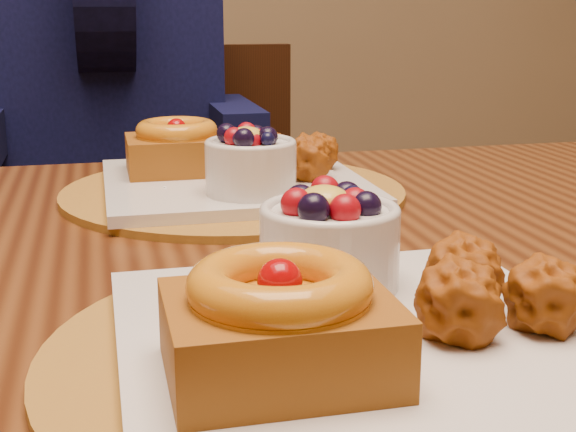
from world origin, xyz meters
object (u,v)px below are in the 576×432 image
object	(u,v)px
place_setting_near	(350,315)
diner	(105,53)
dining_table	(277,336)
chair_far	(200,244)
place_setting_far	(231,173)

from	to	relation	value
place_setting_near	diner	xyz separation A→B (m)	(-0.12, 1.10, 0.09)
dining_table	place_setting_near	xyz separation A→B (m)	(-0.00, -0.21, 0.10)
place_setting_near	chair_far	bearing A→B (deg)	87.52
place_setting_far	diner	size ratio (longest dim) A/B	0.46
diner	chair_far	bearing A→B (deg)	-9.44
dining_table	chair_far	distance (m)	0.94
dining_table	chair_far	world-z (taller)	chair_far
place_setting_far	diner	world-z (taller)	diner
chair_far	dining_table	bearing A→B (deg)	-92.07
diner	place_setting_far	bearing A→B (deg)	-103.10
dining_table	place_setting_far	bearing A→B (deg)	90.82
place_setting_near	place_setting_far	distance (m)	0.43
dining_table	diner	distance (m)	0.91
dining_table	chair_far	xyz separation A→B (m)	(0.05, 0.92, -0.19)
dining_table	place_setting_far	distance (m)	0.24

